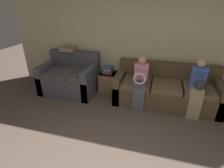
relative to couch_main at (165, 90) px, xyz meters
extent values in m
cube|color=beige|center=(-0.63, 0.48, 0.96)|extent=(6.92, 0.06, 2.55)
cube|color=brown|center=(0.00, -0.04, -0.10)|extent=(2.27, 0.90, 0.43)
cube|color=brown|center=(0.00, 0.31, 0.33)|extent=(2.27, 0.20, 0.45)
cube|color=brown|center=(-1.05, -0.04, 0.01)|extent=(0.16, 0.90, 0.65)
cube|color=brown|center=(1.05, -0.04, 0.01)|extent=(0.16, 0.90, 0.65)
cube|color=brown|center=(-0.65, -0.14, 0.16)|extent=(0.61, 0.66, 0.11)
cube|color=brown|center=(0.00, -0.14, 0.16)|extent=(0.61, 0.66, 0.11)
cube|color=brown|center=(0.65, -0.14, 0.16)|extent=(0.61, 0.66, 0.11)
cube|color=#4C4C56|center=(-2.37, -0.08, -0.08)|extent=(1.34, 0.95, 0.48)
cube|color=#4C4C56|center=(-2.37, 0.30, 0.41)|extent=(1.34, 0.20, 0.50)
cube|color=#4C4C56|center=(-2.96, -0.08, 0.05)|extent=(0.16, 0.95, 0.73)
cube|color=#4C4C56|center=(-1.78, -0.08, 0.05)|extent=(0.16, 0.95, 0.73)
cube|color=#514C47|center=(-2.71, -0.18, 0.21)|extent=(0.32, 0.71, 0.11)
cube|color=#514C47|center=(-2.37, -0.18, 0.21)|extent=(0.32, 0.71, 0.11)
cube|color=#514C47|center=(-2.03, -0.18, 0.21)|extent=(0.32, 0.71, 0.11)
cube|color=#56565B|center=(-0.55, -0.49, -0.05)|extent=(0.25, 0.10, 0.54)
cube|color=#56565B|center=(-0.55, -0.35, 0.27)|extent=(0.25, 0.28, 0.11)
cube|color=#D17A8E|center=(-0.55, -0.28, 0.50)|extent=(0.29, 0.14, 0.35)
sphere|color=tan|center=(-0.55, -0.28, 0.75)|extent=(0.17, 0.17, 0.17)
torus|color=silver|center=(-0.55, -0.55, 0.45)|extent=(0.25, 0.04, 0.25)
cylinder|color=#D17A8E|center=(-0.65, -0.42, 0.53)|extent=(0.10, 0.30, 0.20)
cylinder|color=#D17A8E|center=(-0.45, -0.42, 0.53)|extent=(0.10, 0.30, 0.20)
cube|color=tan|center=(0.55, -0.49, -0.05)|extent=(0.25, 0.10, 0.54)
cube|color=tan|center=(0.55, -0.35, 0.27)|extent=(0.25, 0.28, 0.11)
cube|color=#3D5693|center=(0.55, -0.28, 0.52)|extent=(0.29, 0.14, 0.39)
sphere|color=tan|center=(0.55, -0.28, 0.79)|extent=(0.17, 0.17, 0.17)
torus|color=black|center=(0.55, -0.55, 0.46)|extent=(0.20, 0.04, 0.20)
cylinder|color=#3D5693|center=(0.46, -0.42, 0.55)|extent=(0.12, 0.31, 0.22)
cylinder|color=#3D5693|center=(0.64, -0.42, 0.55)|extent=(0.12, 0.31, 0.22)
cube|color=olive|center=(-1.43, 0.21, -0.07)|extent=(0.42, 0.41, 0.50)
cube|color=#9A724A|center=(-1.43, 0.21, 0.17)|extent=(0.44, 0.43, 0.02)
cube|color=#7A4284|center=(-1.43, 0.22, 0.20)|extent=(0.25, 0.26, 0.05)
cube|color=#7A4284|center=(-1.44, 0.20, 0.26)|extent=(0.19, 0.27, 0.05)
cube|color=gold|center=(-1.41, 0.20, 0.30)|extent=(0.18, 0.28, 0.03)
cube|color=#33569E|center=(-1.43, 0.20, 0.34)|extent=(0.22, 0.24, 0.04)
cube|color=gray|center=(-2.51, 0.30, 0.71)|extent=(0.37, 0.37, 0.10)
camera|label=1|loc=(-0.23, -3.72, 1.85)|focal=28.00mm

